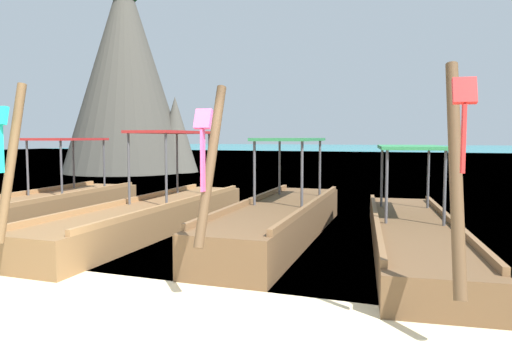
# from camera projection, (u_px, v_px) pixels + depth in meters

# --- Properties ---
(ground) EXTENTS (120.00, 120.00, 0.00)m
(ground) POSITION_uv_depth(u_px,v_px,m) (146.00, 326.00, 4.73)
(ground) COLOR beige
(sea_water) EXTENTS (120.00, 120.00, 0.00)m
(sea_water) POSITION_uv_depth(u_px,v_px,m) (398.00, 152.00, 62.48)
(sea_water) COLOR teal
(sea_water) RESTS_ON ground
(longtail_boat_yellow_ribbon) EXTENTS (1.67, 6.09, 2.33)m
(longtail_boat_yellow_ribbon) POSITION_uv_depth(u_px,v_px,m) (50.00, 204.00, 10.99)
(longtail_boat_yellow_ribbon) COLOR brown
(longtail_boat_yellow_ribbon) RESTS_ON ground
(longtail_boat_turquoise_ribbon) EXTENTS (1.29, 7.16, 2.68)m
(longtail_boat_turquoise_ribbon) POSITION_uv_depth(u_px,v_px,m) (153.00, 214.00, 9.50)
(longtail_boat_turquoise_ribbon) COLOR brown
(longtail_boat_turquoise_ribbon) RESTS_ON ground
(longtail_boat_pink_ribbon) EXTENTS (1.44, 6.69, 2.60)m
(longtail_boat_pink_ribbon) POSITION_uv_depth(u_px,v_px,m) (280.00, 219.00, 8.80)
(longtail_boat_pink_ribbon) COLOR brown
(longtail_boat_pink_ribbon) RESTS_ON ground
(longtail_boat_red_ribbon) EXTENTS (2.05, 7.24, 2.70)m
(longtail_boat_red_ribbon) POSITION_uv_depth(u_px,v_px,m) (413.00, 232.00, 7.90)
(longtail_boat_red_ribbon) COLOR brown
(longtail_boat_red_ribbon) RESTS_ON ground
(karst_rock) EXTENTS (7.45, 6.98, 11.33)m
(karst_rock) POSITION_uv_depth(u_px,v_px,m) (128.00, 73.00, 25.68)
(karst_rock) COLOR #47443D
(karst_rock) RESTS_ON ground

